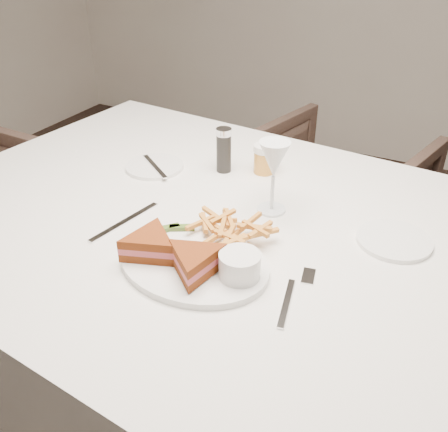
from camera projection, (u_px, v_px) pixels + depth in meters
table at (233, 343)px, 1.33m from camera, size 1.69×1.21×0.75m
chair_far at (330, 197)px, 2.09m from camera, size 0.78×0.75×0.68m
table_setting at (220, 225)px, 1.07m from camera, size 0.82×0.67×0.18m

